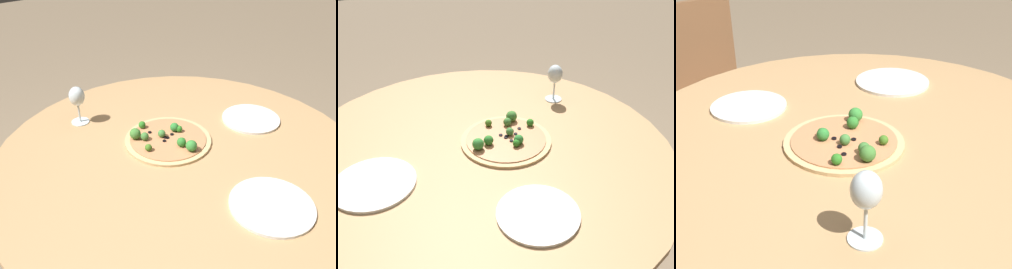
% 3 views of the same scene
% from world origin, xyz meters
% --- Properties ---
extents(dining_table, '(1.38, 1.38, 0.76)m').
position_xyz_m(dining_table, '(0.00, 0.00, 0.70)').
color(dining_table, tan).
rests_on(dining_table, ground_plane).
extents(pizza, '(0.33, 0.33, 0.06)m').
position_xyz_m(pizza, '(-0.10, 0.00, 0.78)').
color(pizza, tan).
rests_on(pizza, dining_table).
extents(wine_glass, '(0.07, 0.07, 0.16)m').
position_xyz_m(wine_glass, '(-0.43, -0.20, 0.88)').
color(wine_glass, silver).
rests_on(wine_glass, dining_table).
extents(plate_near, '(0.24, 0.24, 0.01)m').
position_xyz_m(plate_near, '(-0.02, 0.38, 0.77)').
color(plate_near, silver).
rests_on(plate_near, dining_table).
extents(plate_far, '(0.26, 0.26, 0.01)m').
position_xyz_m(plate_far, '(0.38, 0.04, 0.77)').
color(plate_far, silver).
rests_on(plate_far, dining_table).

